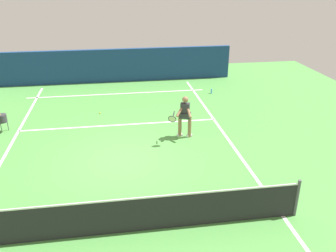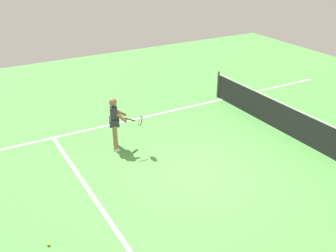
% 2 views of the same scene
% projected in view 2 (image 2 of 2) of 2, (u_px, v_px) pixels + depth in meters
% --- Properties ---
extents(ground_plane, '(24.19, 24.19, 0.00)m').
position_uv_depth(ground_plane, '(200.00, 172.00, 10.52)').
color(ground_plane, '#4C9342').
extents(service_line_marking, '(7.70, 0.10, 0.01)m').
position_uv_depth(service_line_marking, '(98.00, 204.00, 9.25)').
color(service_line_marking, white).
rests_on(service_line_marking, ground).
extents(sideline_left_marking, '(0.10, 16.61, 0.01)m').
position_uv_depth(sideline_left_marking, '(137.00, 119.00, 13.53)').
color(sideline_left_marking, white).
rests_on(sideline_left_marking, ground).
extents(court_net, '(8.38, 0.08, 1.02)m').
position_uv_depth(court_net, '(301.00, 126.00, 11.90)').
color(court_net, '#4C4C51').
rests_on(court_net, ground).
extents(tennis_player, '(0.98, 0.87, 1.55)m').
position_uv_depth(tennis_player, '(115.00, 121.00, 11.35)').
color(tennis_player, '#8C6647').
rests_on(tennis_player, ground).
extents(tennis_ball_near, '(0.07, 0.07, 0.07)m').
position_uv_depth(tennis_ball_near, '(49.00, 244.00, 8.00)').
color(tennis_ball_near, '#D1E533').
rests_on(tennis_ball_near, ground).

